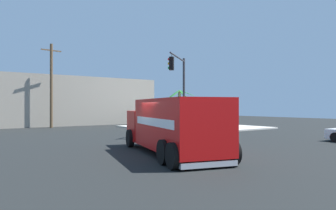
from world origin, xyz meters
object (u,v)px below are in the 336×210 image
at_px(traffic_light_primary, 180,82).
at_px(vending_machine_red, 207,118).
at_px(vending_machine_blue, 196,118).
at_px(utility_pole, 51,84).
at_px(palm_tree_far, 179,100).
at_px(delivery_truck, 172,125).

bearing_deg(traffic_light_primary, vending_machine_red, 34.55).
height_order(vending_machine_blue, utility_pole, utility_pole).
xyz_separation_m(vending_machine_red, palm_tree_far, (0.07, 4.85, 2.03)).
bearing_deg(palm_tree_far, traffic_light_primary, -128.00).
xyz_separation_m(delivery_truck, utility_pole, (0.77, 22.53, 3.22)).
xyz_separation_m(vending_machine_blue, palm_tree_far, (2.40, 5.74, 2.03)).
relative_size(vending_machine_red, utility_pole, 0.21).
distance_m(delivery_truck, palm_tree_far, 23.26).
distance_m(delivery_truck, traffic_light_primary, 10.41).
relative_size(vending_machine_red, vending_machine_blue, 1.00).
height_order(vending_machine_blue, palm_tree_far, palm_tree_far).
distance_m(vending_machine_red, palm_tree_far, 5.26).
relative_size(traffic_light_primary, vending_machine_blue, 3.34).
relative_size(delivery_truck, traffic_light_primary, 1.40).
distance_m(delivery_truck, vending_machine_blue, 17.33).
relative_size(vending_machine_blue, palm_tree_far, 0.44).
xyz_separation_m(delivery_truck, vending_machine_red, (14.54, 13.17, -0.34)).
bearing_deg(vending_machine_blue, utility_pole, 138.18).
relative_size(delivery_truck, vending_machine_blue, 4.69).
height_order(traffic_light_primary, utility_pole, utility_pole).
height_order(traffic_light_primary, palm_tree_far, traffic_light_primary).
distance_m(palm_tree_far, utility_pole, 14.64).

